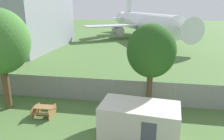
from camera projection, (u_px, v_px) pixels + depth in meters
hangar_building at (4, 12)px, 41.95m from camera, size 20.54×20.18×15.09m
perimeter_fence at (85, 89)px, 18.99m from camera, size 56.07×0.07×2.07m
airplane at (146, 23)px, 53.70m from camera, size 28.83×36.92×13.16m
portable_cabin at (139, 122)px, 13.36m from camera, size 4.94×2.96×2.35m
picnic_bench_open_grass at (44, 110)px, 16.45m from camera, size 1.55×1.45×0.76m
tree_near_hangar at (151, 51)px, 16.19m from camera, size 3.66×3.66×6.83m
tree_behind_benches at (0, 42)px, 16.36m from camera, size 4.50×4.50×7.92m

